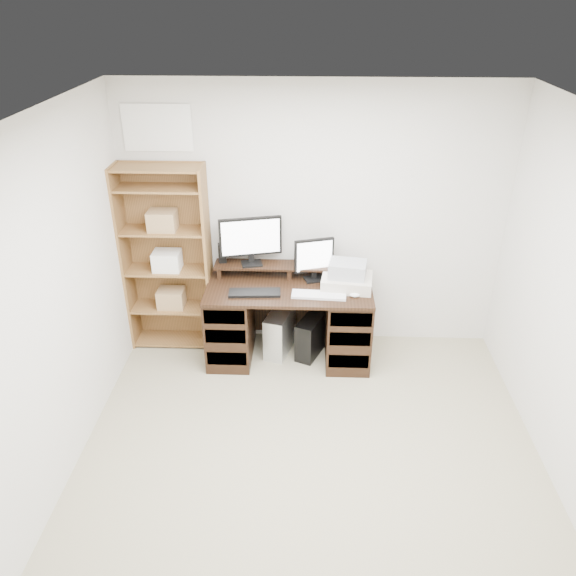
# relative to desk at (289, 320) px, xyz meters

# --- Properties ---
(room) EXTENTS (3.54, 4.04, 2.54)m
(room) POSITION_rel_desk_xyz_m (0.21, -1.64, 0.86)
(room) COLOR tan
(room) RESTS_ON ground
(desk) EXTENTS (1.50, 0.70, 0.75)m
(desk) POSITION_rel_desk_xyz_m (0.00, 0.00, 0.00)
(desk) COLOR black
(desk) RESTS_ON ground
(riser_shelf) EXTENTS (1.40, 0.22, 0.12)m
(riser_shelf) POSITION_rel_desk_xyz_m (-0.00, 0.21, 0.45)
(riser_shelf) COLOR black
(riser_shelf) RESTS_ON desk
(monitor_wide) EXTENTS (0.56, 0.20, 0.45)m
(monitor_wide) POSITION_rel_desk_xyz_m (-0.36, 0.22, 0.73)
(monitor_wide) COLOR black
(monitor_wide) RESTS_ON riser_shelf
(monitor_small) EXTENTS (0.36, 0.18, 0.40)m
(monitor_small) POSITION_rel_desk_xyz_m (0.22, 0.15, 0.58)
(monitor_small) COLOR black
(monitor_small) RESTS_ON desk
(speaker) EXTENTS (0.08, 0.08, 0.18)m
(speaker) POSITION_rel_desk_xyz_m (-0.63, 0.24, 0.57)
(speaker) COLOR black
(speaker) RESTS_ON riser_shelf
(keyboard_black) EXTENTS (0.46, 0.18, 0.03)m
(keyboard_black) POSITION_rel_desk_xyz_m (-0.30, -0.15, 0.37)
(keyboard_black) COLOR black
(keyboard_black) RESTS_ON desk
(keyboard_white) EXTENTS (0.48, 0.17, 0.02)m
(keyboard_white) POSITION_rel_desk_xyz_m (0.27, -0.17, 0.37)
(keyboard_white) COLOR silver
(keyboard_white) RESTS_ON desk
(mouse) EXTENTS (0.10, 0.07, 0.04)m
(mouse) POSITION_rel_desk_xyz_m (0.58, -0.17, 0.38)
(mouse) COLOR silver
(mouse) RESTS_ON desk
(printer) EXTENTS (0.48, 0.38, 0.11)m
(printer) POSITION_rel_desk_xyz_m (0.52, 0.01, 0.42)
(printer) COLOR beige
(printer) RESTS_ON desk
(basket) EXTENTS (0.36, 0.28, 0.14)m
(basket) POSITION_rel_desk_xyz_m (0.52, 0.01, 0.54)
(basket) COLOR #A1A6AC
(basket) RESTS_ON printer
(tower_silver) EXTENTS (0.30, 0.46, 0.43)m
(tower_silver) POSITION_rel_desk_xyz_m (-0.09, 0.07, -0.17)
(tower_silver) COLOR silver
(tower_silver) RESTS_ON ground
(tower_black) EXTENTS (0.31, 0.43, 0.39)m
(tower_black) POSITION_rel_desk_xyz_m (0.21, 0.03, -0.19)
(tower_black) COLOR black
(tower_black) RESTS_ON ground
(bookshelf) EXTENTS (0.80, 0.30, 1.80)m
(bookshelf) POSITION_rel_desk_xyz_m (-1.14, 0.21, 0.53)
(bookshelf) COLOR olive
(bookshelf) RESTS_ON ground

